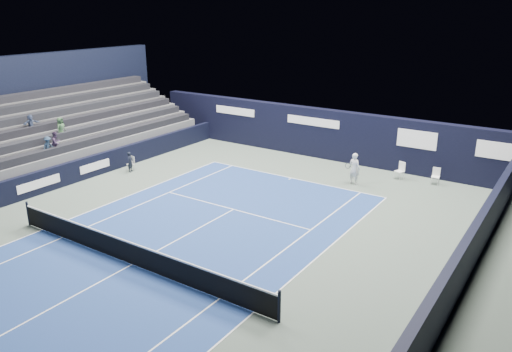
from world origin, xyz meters
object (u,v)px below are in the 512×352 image
(tennis_player, at_px, (354,169))
(folding_chair_back_a, at_px, (401,168))
(line_judge_chair, at_px, (131,162))
(tennis_net, at_px, (131,252))
(folding_chair_back_b, at_px, (436,175))

(tennis_player, bearing_deg, folding_chair_back_a, 50.77)
(line_judge_chair, relative_size, tennis_net, 0.07)
(folding_chair_back_a, distance_m, folding_chair_back_b, 1.85)
(folding_chair_back_a, bearing_deg, tennis_player, -107.69)
(folding_chair_back_a, bearing_deg, folding_chair_back_b, 27.46)
(folding_chair_back_b, height_order, tennis_net, tennis_net)
(folding_chair_back_a, xyz_separation_m, folding_chair_back_b, (1.84, 0.19, -0.13))
(tennis_net, bearing_deg, tennis_player, 75.83)
(folding_chair_back_b, bearing_deg, folding_chair_back_a, 179.75)
(tennis_net, distance_m, tennis_player, 13.34)
(tennis_net, relative_size, tennis_player, 7.43)
(folding_chair_back_a, height_order, tennis_player, tennis_player)
(folding_chair_back_a, xyz_separation_m, tennis_player, (-1.83, -2.24, 0.22))
(folding_chair_back_b, xyz_separation_m, tennis_net, (-6.94, -15.37, -0.01))
(folding_chair_back_b, bearing_deg, tennis_net, -120.47)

